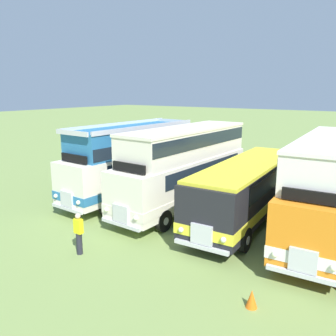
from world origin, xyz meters
name	(u,v)px	position (x,y,z in m)	size (l,w,h in m)	color
bus_first_in_row	(132,159)	(-12.81, 0.15, 2.35)	(2.96, 9.80, 4.52)	silver
bus_second_in_row	(185,164)	(-9.15, 0.27, 2.47)	(2.93, 10.13, 4.49)	silver
bus_third_in_row	(248,186)	(-5.49, 0.40, 1.75)	(3.01, 10.51, 2.99)	black
bus_fourth_in_row	(328,183)	(-1.84, 0.45, 2.47)	(3.15, 10.46, 4.49)	orange
cone_near_end	(252,299)	(-2.54, -6.53, 0.29)	(0.36, 0.36, 0.58)	orange
marshal_person	(79,233)	(-9.61, -7.04, 0.89)	(0.36, 0.24, 1.73)	#23232D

